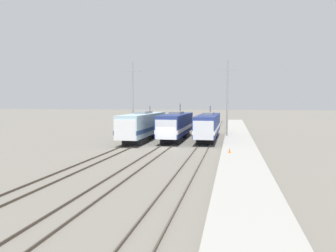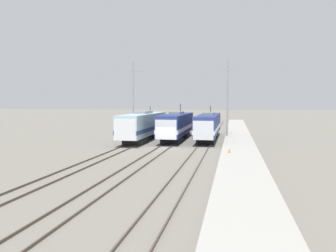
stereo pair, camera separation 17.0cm
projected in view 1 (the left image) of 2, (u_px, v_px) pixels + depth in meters
ground_plane at (164, 148)px, 40.75m from camera, size 400.00×400.00×0.00m
rail_pair_far_left at (128, 146)px, 41.65m from camera, size 1.51×120.00×0.15m
rail_pair_center at (164, 147)px, 40.74m from camera, size 1.51×120.00×0.15m
rail_pair_far_right at (202, 148)px, 39.84m from camera, size 1.51×120.00×0.15m
locomotive_far_left at (143, 126)px, 48.36m from camera, size 3.11×17.50×5.09m
locomotive_center at (176, 126)px, 48.98m from camera, size 3.05×16.14×5.46m
locomotive_far_right at (208, 126)px, 49.26m from camera, size 2.85×18.03×5.10m
catenary_tower_left at (133, 97)px, 53.63m from camera, size 2.87×0.26×12.20m
catenary_tower_right at (228, 97)px, 50.67m from camera, size 2.87×0.26×12.20m
platform at (240, 148)px, 38.97m from camera, size 4.00×120.00×0.44m
traffic_cone at (230, 150)px, 34.06m from camera, size 0.29×0.29×0.51m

